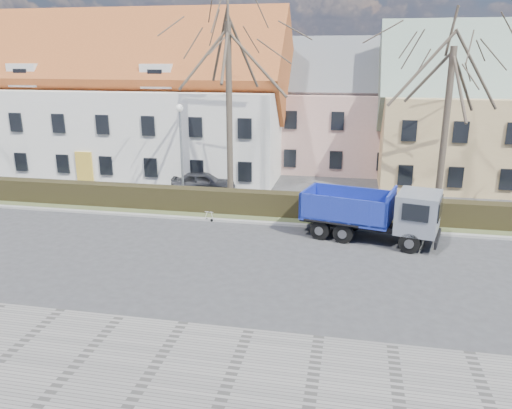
% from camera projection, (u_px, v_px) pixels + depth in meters
% --- Properties ---
extents(ground, '(120.00, 120.00, 0.00)m').
position_uv_depth(ground, '(228.00, 256.00, 22.10)').
color(ground, '#39393B').
extents(sidewalk_near, '(80.00, 5.00, 0.08)m').
position_uv_depth(sidewalk_near, '(155.00, 367.00, 14.09)').
color(sidewalk_near, gray).
rests_on(sidewalk_near, ground).
extents(curb_far, '(80.00, 0.30, 0.12)m').
position_uv_depth(curb_far, '(250.00, 222.00, 26.41)').
color(curb_far, '#999792').
rests_on(curb_far, ground).
extents(grass_strip, '(80.00, 3.00, 0.10)m').
position_uv_depth(grass_strip, '(255.00, 213.00, 27.92)').
color(grass_strip, '#48542F').
rests_on(grass_strip, ground).
extents(hedge, '(60.00, 0.90, 1.30)m').
position_uv_depth(hedge, '(255.00, 204.00, 27.56)').
color(hedge, black).
rests_on(hedge, ground).
extents(building_white, '(26.80, 10.80, 9.50)m').
position_uv_depth(building_white, '(114.00, 107.00, 38.19)').
color(building_white, silver).
rests_on(building_white, ground).
extents(building_pink, '(10.80, 8.80, 8.00)m').
position_uv_depth(building_pink, '(340.00, 116.00, 39.03)').
color(building_pink, '#CA998E').
rests_on(building_pink, ground).
extents(tree_1, '(9.20, 9.20, 12.65)m').
position_uv_depth(tree_1, '(229.00, 95.00, 28.66)').
color(tree_1, '#453A2F').
rests_on(tree_1, ground).
extents(tree_2, '(8.00, 8.00, 11.00)m').
position_uv_depth(tree_2, '(447.00, 114.00, 26.68)').
color(tree_2, '#453A2F').
rests_on(tree_2, ground).
extents(dump_truck, '(7.04, 3.95, 2.66)m').
position_uv_depth(dump_truck, '(365.00, 212.00, 23.82)').
color(dump_truck, navy).
rests_on(dump_truck, ground).
extents(streetlight, '(0.47, 0.47, 6.00)m').
position_uv_depth(streetlight, '(182.00, 156.00, 28.66)').
color(streetlight, gray).
rests_on(streetlight, ground).
extents(cart_frame, '(0.71, 0.47, 0.61)m').
position_uv_depth(cart_frame, '(206.00, 216.00, 26.67)').
color(cart_frame, silver).
rests_on(cart_frame, ground).
extents(parked_car_a, '(4.32, 2.30, 1.40)m').
position_uv_depth(parked_car_a, '(203.00, 182.00, 32.09)').
color(parked_car_a, '#2B2C31').
rests_on(parked_car_a, ground).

